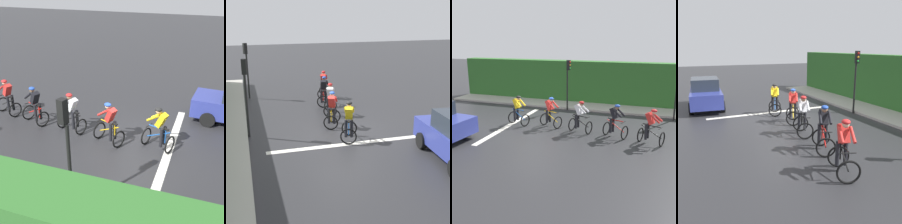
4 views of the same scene
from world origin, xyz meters
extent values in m
plane|color=#28282B|center=(0.00, 0.00, 0.00)|extent=(80.00, 80.00, 0.00)
cube|color=silver|center=(0.00, -1.34, 0.00)|extent=(7.00, 0.30, 0.01)
torus|color=black|center=(0.82, 6.75, 0.34)|extent=(0.66, 0.28, 0.68)
torus|color=black|center=(0.48, 5.78, 0.34)|extent=(0.66, 0.28, 0.68)
cylinder|color=black|center=(0.65, 6.26, 0.59)|extent=(0.37, 0.95, 0.51)
cylinder|color=black|center=(0.55, 5.98, 0.62)|extent=(0.04, 0.04, 0.55)
cylinder|color=black|center=(0.67, 6.31, 0.87)|extent=(0.28, 0.69, 0.04)
cube|color=black|center=(0.55, 5.98, 0.91)|extent=(0.17, 0.24, 0.04)
cylinder|color=black|center=(0.79, 6.65, 0.84)|extent=(0.41, 0.17, 0.03)
cube|color=red|center=(0.62, 6.17, 1.21)|extent=(0.42, 0.49, 0.57)
sphere|color=beige|center=(0.67, 6.31, 1.52)|extent=(0.20, 0.20, 0.20)
ellipsoid|color=red|center=(0.67, 6.31, 1.59)|extent=(0.32, 0.34, 0.14)
cylinder|color=black|center=(0.47, 6.11, 0.57)|extent=(0.12, 0.12, 0.74)
cylinder|color=black|center=(0.70, 6.03, 0.57)|extent=(0.12, 0.12, 0.74)
cylinder|color=red|center=(0.56, 6.49, 1.26)|extent=(0.24, 0.48, 0.37)
cylinder|color=red|center=(0.86, 6.38, 1.26)|extent=(0.24, 0.48, 0.37)
torus|color=black|center=(0.46, 5.05, 0.34)|extent=(0.65, 0.31, 0.68)
torus|color=black|center=(0.08, 4.10, 0.34)|extent=(0.65, 0.31, 0.68)
cylinder|color=red|center=(0.27, 4.57, 0.59)|extent=(0.41, 0.93, 0.51)
cylinder|color=red|center=(0.15, 4.29, 0.62)|extent=(0.04, 0.04, 0.55)
cylinder|color=red|center=(0.29, 4.62, 0.87)|extent=(0.31, 0.68, 0.04)
cube|color=black|center=(0.15, 4.29, 0.91)|extent=(0.17, 0.24, 0.04)
cylinder|color=black|center=(0.42, 4.95, 0.84)|extent=(0.40, 0.19, 0.03)
cube|color=black|center=(0.23, 4.48, 1.21)|extent=(0.43, 0.49, 0.57)
sphere|color=#9E7051|center=(0.29, 4.62, 1.52)|extent=(0.20, 0.20, 0.20)
ellipsoid|color=#264CB2|center=(0.29, 4.62, 1.59)|extent=(0.33, 0.35, 0.14)
cylinder|color=black|center=(0.08, 4.43, 0.57)|extent=(0.12, 0.12, 0.74)
cylinder|color=black|center=(0.30, 4.34, 0.57)|extent=(0.12, 0.12, 0.74)
cylinder|color=black|center=(0.19, 4.80, 1.26)|extent=(0.26, 0.48, 0.37)
cylinder|color=black|center=(0.48, 4.68, 1.26)|extent=(0.26, 0.48, 0.37)
torus|color=black|center=(0.28, 3.24, 0.34)|extent=(0.67, 0.25, 0.68)
torus|color=black|center=(-0.01, 2.26, 0.34)|extent=(0.67, 0.25, 0.68)
cylinder|color=black|center=(0.13, 2.75, 0.59)|extent=(0.32, 0.96, 0.51)
cylinder|color=black|center=(0.05, 2.46, 0.62)|extent=(0.04, 0.04, 0.55)
cylinder|color=black|center=(0.15, 2.80, 0.87)|extent=(0.24, 0.70, 0.04)
cube|color=black|center=(0.05, 2.46, 0.91)|extent=(0.16, 0.24, 0.04)
cylinder|color=black|center=(0.25, 3.14, 0.84)|extent=(0.41, 0.15, 0.03)
cube|color=white|center=(0.11, 2.65, 1.21)|extent=(0.40, 0.48, 0.57)
sphere|color=#9E7051|center=(0.15, 2.80, 1.52)|extent=(0.20, 0.20, 0.20)
ellipsoid|color=red|center=(0.15, 2.80, 1.59)|extent=(0.31, 0.34, 0.14)
cylinder|color=black|center=(-0.04, 2.59, 0.57)|extent=(0.12, 0.12, 0.74)
cylinder|color=black|center=(0.19, 2.52, 0.57)|extent=(0.12, 0.12, 0.74)
cylinder|color=white|center=(0.03, 2.97, 1.26)|extent=(0.22, 0.48, 0.37)
cylinder|color=white|center=(0.34, 2.88, 1.26)|extent=(0.22, 0.48, 0.37)
torus|color=black|center=(-0.05, 1.44, 0.34)|extent=(0.65, 0.32, 0.68)
torus|color=black|center=(-0.45, 0.50, 0.34)|extent=(0.65, 0.32, 0.68)
cylinder|color=gold|center=(-0.25, 0.97, 0.59)|extent=(0.43, 0.93, 0.51)
cylinder|color=gold|center=(-0.37, 0.69, 0.62)|extent=(0.04, 0.04, 0.55)
cylinder|color=gold|center=(-0.23, 1.02, 0.87)|extent=(0.32, 0.67, 0.04)
cube|color=black|center=(-0.37, 0.69, 0.91)|extent=(0.18, 0.24, 0.04)
cylinder|color=black|center=(-0.09, 1.35, 0.84)|extent=(0.40, 0.19, 0.03)
cube|color=red|center=(-0.29, 0.88, 1.21)|extent=(0.44, 0.49, 0.57)
sphere|color=beige|center=(-0.23, 1.02, 1.52)|extent=(0.20, 0.20, 0.20)
ellipsoid|color=#264CB2|center=(-0.23, 1.02, 1.59)|extent=(0.33, 0.35, 0.14)
cylinder|color=black|center=(-0.44, 0.83, 0.57)|extent=(0.12, 0.12, 0.74)
cylinder|color=black|center=(-0.22, 0.74, 0.57)|extent=(0.12, 0.12, 0.74)
cylinder|color=red|center=(-0.32, 1.20, 1.26)|extent=(0.27, 0.47, 0.37)
cylinder|color=red|center=(-0.03, 1.08, 1.26)|extent=(0.27, 0.47, 0.37)
torus|color=black|center=(0.14, -0.41, 0.34)|extent=(0.66, 0.29, 0.68)
torus|color=black|center=(-0.21, -1.37, 0.34)|extent=(0.66, 0.29, 0.68)
cylinder|color=#1E59B2|center=(-0.03, -0.89, 0.59)|extent=(0.38, 0.95, 0.51)
cylinder|color=#1E59B2|center=(-0.14, -1.18, 0.62)|extent=(0.04, 0.04, 0.55)
cylinder|color=#1E59B2|center=(-0.02, -0.84, 0.87)|extent=(0.28, 0.69, 0.04)
cube|color=black|center=(-0.14, -1.18, 0.91)|extent=(0.17, 0.24, 0.04)
cylinder|color=black|center=(0.10, -0.50, 0.84)|extent=(0.41, 0.17, 0.03)
cube|color=yellow|center=(-0.07, -0.98, 1.21)|extent=(0.42, 0.49, 0.57)
sphere|color=tan|center=(-0.02, -0.84, 1.52)|extent=(0.20, 0.20, 0.20)
ellipsoid|color=black|center=(-0.02, -0.84, 1.59)|extent=(0.32, 0.34, 0.14)
cylinder|color=black|center=(-0.21, -1.04, 0.57)|extent=(0.12, 0.12, 0.74)
cylinder|color=black|center=(0.01, -1.12, 0.57)|extent=(0.12, 0.12, 0.74)
cylinder|color=yellow|center=(-0.12, -0.66, 1.26)|extent=(0.25, 0.48, 0.37)
cylinder|color=yellow|center=(0.18, -0.77, 1.26)|extent=(0.25, 0.48, 0.37)
cylinder|color=black|center=(2.44, -2.53, 0.32)|extent=(0.27, 0.66, 0.64)
cube|color=#EAEACC|center=(2.83, -1.82, 0.80)|extent=(0.29, 0.10, 0.16)
cube|color=#EAEACC|center=(3.84, -1.91, 0.80)|extent=(0.29, 0.10, 0.16)
cylinder|color=black|center=(-4.04, 0.65, 1.35)|extent=(0.10, 0.10, 2.70)
cube|color=black|center=(-4.02, 0.75, 3.02)|extent=(0.24, 0.24, 0.64)
sphere|color=red|center=(-3.99, 0.85, 3.22)|extent=(0.11, 0.11, 0.11)
sphere|color=orange|center=(-3.99, 0.85, 3.02)|extent=(0.11, 0.11, 0.11)
sphere|color=green|center=(-3.99, 0.85, 2.82)|extent=(0.11, 0.11, 0.11)
cylinder|color=black|center=(-3.78, 7.41, 1.35)|extent=(0.10, 0.10, 2.70)
cube|color=black|center=(-3.82, 7.50, 3.02)|extent=(0.27, 0.27, 0.64)
sphere|color=red|center=(-3.87, 7.60, 3.22)|extent=(0.11, 0.11, 0.11)
sphere|color=orange|center=(-3.87, 7.60, 3.02)|extent=(0.11, 0.11, 0.11)
sphere|color=green|center=(-3.87, 7.60, 2.82)|extent=(0.11, 0.11, 0.11)
camera|label=1|loc=(-9.72, -2.54, 6.04)|focal=48.15mm
camera|label=2|loc=(-4.16, -13.44, 5.28)|focal=54.02mm
camera|label=3|loc=(13.38, 6.41, 4.77)|focal=44.77mm
camera|label=4|loc=(4.75, 11.72, 3.54)|focal=41.27mm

